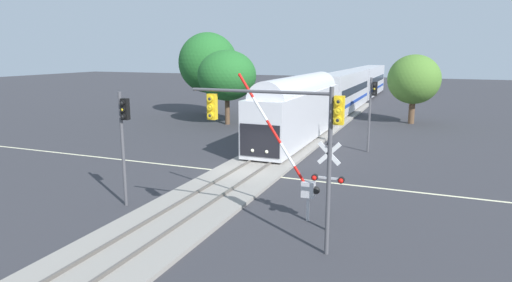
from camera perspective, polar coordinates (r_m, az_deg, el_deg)
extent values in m
plane|color=#333338|center=(27.12, -1.10, -4.26)|extent=(220.00, 220.00, 0.00)
cube|color=beige|center=(27.12, -1.10, -4.25)|extent=(44.00, 0.20, 0.01)
cube|color=gray|center=(27.10, -1.10, -4.07)|extent=(4.40, 80.00, 0.18)
cube|color=#56514C|center=(27.33, -2.48, -3.60)|extent=(0.10, 80.00, 0.14)
cube|color=#56514C|center=(26.79, 0.32, -3.90)|extent=(0.10, 80.00, 0.14)
cube|color=silver|center=(36.61, 5.50, 3.45)|extent=(3.00, 17.46, 3.90)
cube|color=black|center=(28.54, 0.48, 0.03)|extent=(2.76, 0.08, 2.15)
cylinder|color=silver|center=(36.40, 5.56, 6.30)|extent=(2.76, 15.71, 2.76)
sphere|color=#F4F2CC|center=(28.86, -0.46, -1.23)|extent=(0.24, 0.24, 0.24)
sphere|color=#F4F2CC|center=(28.50, 1.40, -1.40)|extent=(0.24, 0.24, 0.24)
cube|color=silver|center=(55.72, 11.35, 6.40)|extent=(3.00, 20.32, 4.60)
cube|color=black|center=(55.44, 12.90, 6.62)|extent=(0.04, 18.29, 0.90)
cube|color=#193899|center=(55.57, 12.85, 5.13)|extent=(0.04, 18.69, 0.36)
cube|color=silver|center=(76.62, 14.35, 7.60)|extent=(3.00, 20.32, 4.60)
cube|color=black|center=(76.42, 15.49, 7.76)|extent=(0.04, 18.29, 0.90)
cube|color=#193899|center=(76.52, 15.44, 6.68)|extent=(0.04, 18.69, 0.36)
cylinder|color=#B7B7BC|center=(19.79, 6.73, -8.72)|extent=(0.14, 0.14, 1.10)
cube|color=#B7B7BC|center=(19.50, 6.79, -6.24)|extent=(0.56, 0.40, 0.70)
sphere|color=black|center=(19.41, 7.80, -6.35)|extent=(0.36, 0.36, 0.36)
cylinder|color=red|center=(19.44, 5.90, -4.76)|extent=(0.75, 0.12, 1.05)
cylinder|color=white|center=(19.37, 4.10, -1.78)|extent=(0.75, 0.12, 1.05)
cylinder|color=red|center=(19.37, 2.31, 1.22)|extent=(0.75, 0.12, 1.05)
cylinder|color=white|center=(19.45, 0.52, 4.20)|extent=(0.75, 0.12, 1.05)
cylinder|color=red|center=(19.59, -1.26, 7.14)|extent=(0.75, 0.12, 1.05)
sphere|color=red|center=(19.69, -2.15, 8.59)|extent=(0.14, 0.14, 0.14)
cylinder|color=#B2B2B7|center=(18.47, 9.33, -6.08)|extent=(0.14, 0.14, 3.67)
cube|color=white|center=(18.06, 9.47, -1.60)|extent=(0.98, 0.05, 0.98)
cube|color=white|center=(18.06, 9.47, -1.60)|extent=(0.98, 0.05, 0.98)
cube|color=#B2B2B7|center=(18.34, 9.38, -4.77)|extent=(1.10, 0.08, 0.08)
cylinder|color=black|center=(18.37, 7.63, -4.69)|extent=(0.26, 0.18, 0.26)
cylinder|color=black|center=(18.14, 11.01, -5.01)|extent=(0.26, 0.18, 0.26)
sphere|color=red|center=(18.27, 7.55, -4.77)|extent=(0.20, 0.20, 0.20)
sphere|color=red|center=(18.05, 10.95, -5.09)|extent=(0.20, 0.20, 0.20)
cone|color=black|center=(17.98, 9.54, -0.13)|extent=(0.28, 0.28, 0.22)
cylinder|color=#4C4C51|center=(15.96, 9.45, -4.19)|extent=(0.16, 0.16, 6.18)
cube|color=gold|center=(15.45, 10.74, 3.93)|extent=(0.34, 0.26, 1.00)
sphere|color=#262626|center=(15.26, 10.68, 5.06)|extent=(0.20, 0.20, 0.20)
cylinder|color=gold|center=(15.23, 10.65, 5.05)|extent=(0.24, 0.10, 0.24)
sphere|color=yellow|center=(15.30, 10.63, 3.87)|extent=(0.20, 0.20, 0.20)
cylinder|color=gold|center=(15.27, 10.61, 3.85)|extent=(0.24, 0.10, 0.24)
sphere|color=#262626|center=(15.35, 10.59, 2.68)|extent=(0.20, 0.20, 0.20)
cylinder|color=gold|center=(15.32, 10.56, 2.67)|extent=(0.24, 0.10, 0.24)
cylinder|color=#4C4C51|center=(16.23, 0.29, 6.45)|extent=(5.46, 0.12, 0.12)
cube|color=gold|center=(17.10, -5.69, 4.46)|extent=(0.34, 0.26, 1.00)
sphere|color=#262626|center=(16.93, -5.95, 5.47)|extent=(0.20, 0.20, 0.20)
cylinder|color=gold|center=(16.90, -6.00, 5.46)|extent=(0.24, 0.10, 0.24)
sphere|color=yellow|center=(16.96, -5.93, 4.40)|extent=(0.20, 0.20, 0.20)
cylinder|color=gold|center=(16.94, -5.97, 4.38)|extent=(0.24, 0.10, 0.24)
sphere|color=#262626|center=(17.01, -5.90, 3.33)|extent=(0.20, 0.20, 0.20)
cylinder|color=gold|center=(16.98, -5.95, 3.31)|extent=(0.24, 0.10, 0.24)
cylinder|color=#4C4C51|center=(33.47, 14.52, 3.24)|extent=(0.16, 0.16, 5.53)
cube|color=black|center=(33.22, 15.17, 6.56)|extent=(0.34, 0.26, 1.00)
sphere|color=#262626|center=(33.05, 15.17, 7.10)|extent=(0.20, 0.20, 0.20)
cylinder|color=black|center=(33.02, 15.16, 7.09)|extent=(0.24, 0.10, 0.24)
sphere|color=yellow|center=(33.07, 15.14, 6.54)|extent=(0.20, 0.20, 0.20)
cylinder|color=black|center=(33.04, 15.13, 6.54)|extent=(0.24, 0.10, 0.24)
sphere|color=#262626|center=(33.10, 15.11, 5.99)|extent=(0.20, 0.20, 0.20)
cylinder|color=black|center=(33.07, 15.10, 5.99)|extent=(0.24, 0.10, 0.24)
cylinder|color=#4C4C51|center=(21.88, -16.89, -1.12)|extent=(0.16, 0.16, 5.55)
cube|color=black|center=(21.38, -16.61, 3.99)|extent=(0.34, 0.26, 1.00)
sphere|color=#262626|center=(21.22, -16.91, 4.79)|extent=(0.20, 0.20, 0.20)
cylinder|color=black|center=(21.20, -16.96, 4.78)|extent=(0.24, 0.10, 0.24)
sphere|color=yellow|center=(21.26, -16.86, 3.93)|extent=(0.20, 0.20, 0.20)
cylinder|color=black|center=(21.24, -16.91, 3.92)|extent=(0.24, 0.10, 0.24)
sphere|color=#262626|center=(21.30, -16.81, 3.08)|extent=(0.20, 0.20, 0.20)
cylinder|color=black|center=(21.28, -16.86, 3.07)|extent=(0.24, 0.10, 0.24)
cylinder|color=brown|center=(52.52, -6.13, 5.30)|extent=(0.55, 0.55, 3.49)
ellipsoid|color=#236628|center=(52.23, -6.24, 10.06)|extent=(6.83, 6.83, 6.97)
cylinder|color=brown|center=(45.40, -3.74, 4.12)|extent=(0.49, 0.49, 3.10)
ellipsoid|color=#236628|center=(45.09, -3.80, 8.49)|extent=(5.96, 5.96, 5.11)
cylinder|color=brown|center=(48.59, 19.56, 3.73)|extent=(0.62, 0.62, 2.70)
ellipsoid|color=#4C7A2D|center=(48.29, 19.81, 7.54)|extent=(5.29, 5.29, 5.05)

